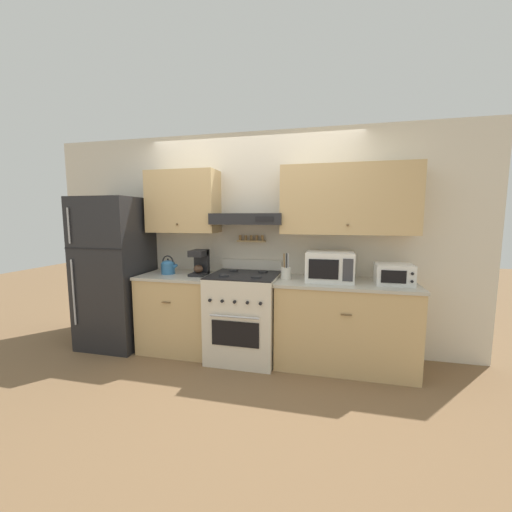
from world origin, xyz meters
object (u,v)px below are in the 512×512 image
tea_kettle (168,267)px  microwave (330,266)px  utensil_crock (286,273)px  stove_range (244,315)px  refrigerator (115,272)px  toaster_oven (394,274)px  coffee_maker (200,262)px

tea_kettle → microwave: size_ratio=0.45×
tea_kettle → utensil_crock: utensil_crock is taller
stove_range → tea_kettle: (-0.94, 0.03, 0.51)m
refrigerator → microwave: size_ratio=3.72×
microwave → toaster_oven: (0.62, -0.02, -0.05)m
coffee_maker → utensil_crock: bearing=-1.9°
tea_kettle → toaster_oven: 2.48m
microwave → utensil_crock: 0.46m
microwave → toaster_oven: size_ratio=1.38×
refrigerator → tea_kettle: refrigerator is taller
stove_range → coffee_maker: coffee_maker is taller
tea_kettle → coffee_maker: (0.39, 0.03, 0.06)m
stove_range → toaster_oven: (1.54, 0.03, 0.53)m
utensil_crock → toaster_oven: (1.08, -0.00, 0.03)m
refrigerator → tea_kettle: 0.70m
stove_range → utensil_crock: 0.68m
stove_range → coffee_maker: 0.80m
refrigerator → utensil_crock: refrigerator is taller
refrigerator → toaster_oven: 3.17m
tea_kettle → coffee_maker: size_ratio=0.75×
stove_range → tea_kettle: size_ratio=4.85×
coffee_maker → utensil_crock: (1.01, -0.03, -0.08)m
refrigerator → stove_range: bearing=0.1°
utensil_crock → toaster_oven: size_ratio=0.80×
coffee_maker → utensil_crock: coffee_maker is taller
coffee_maker → stove_range: bearing=-6.9°
microwave → toaster_oven: bearing=-1.8°
stove_range → coffee_maker: (-0.55, 0.07, 0.58)m
utensil_crock → refrigerator: bearing=-179.0°
refrigerator → utensil_crock: bearing=1.0°
coffee_maker → tea_kettle: bearing=-175.1°
microwave → stove_range: bearing=-176.8°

